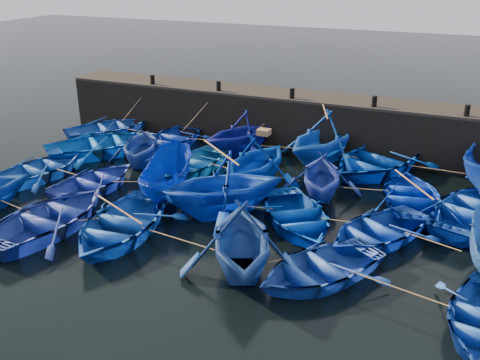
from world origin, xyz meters
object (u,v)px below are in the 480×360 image
at_px(boat_0, 110,127).
at_px(boat_13, 41,168).
at_px(boat_8, 193,163).
at_px(wooden_crate, 264,132).

height_order(boat_0, boat_13, boat_0).
xyz_separation_m(boat_0, boat_8, (6.66, -2.92, -0.04)).
relative_size(boat_0, boat_13, 1.09).
bearing_deg(boat_13, boat_8, -138.50).
relative_size(boat_8, boat_13, 1.00).
bearing_deg(wooden_crate, boat_8, 175.50).
height_order(boat_8, wooden_crate, wooden_crate).
xyz_separation_m(boat_8, boat_13, (-5.80, -3.25, -0.00)).
height_order(boat_0, wooden_crate, wooden_crate).
height_order(boat_8, boat_13, same).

